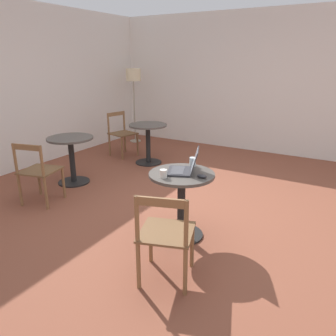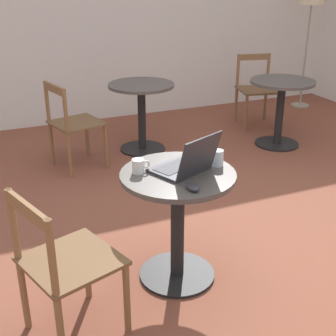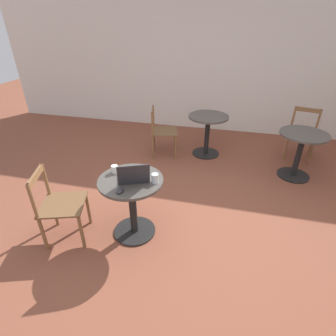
{
  "view_description": "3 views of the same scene",
  "coord_description": "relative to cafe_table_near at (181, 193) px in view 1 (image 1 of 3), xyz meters",
  "views": [
    {
      "loc": [
        -3.33,
        -1.68,
        1.81
      ],
      "look_at": [
        -0.42,
        0.05,
        0.67
      ],
      "focal_mm": 35.0,
      "sensor_mm": 36.0,
      "label": 1
    },
    {
      "loc": [
        -1.59,
        -2.44,
        1.8
      ],
      "look_at": [
        -0.49,
        0.14,
        0.59
      ],
      "focal_mm": 50.0,
      "sensor_mm": 36.0,
      "label": 2
    },
    {
      "loc": [
        0.32,
        -2.3,
        2.14
      ],
      "look_at": [
        -0.29,
        0.21,
        0.64
      ],
      "focal_mm": 28.0,
      "sensor_mm": 36.0,
      "label": 3
    }
  ],
  "objects": [
    {
      "name": "laptop",
      "position": [
        0.04,
        -0.01,
        0.27
      ],
      "size": [
        0.41,
        0.41,
        0.25
      ],
      "color": "#2D2D33",
      "rests_on": "cafe_table_near"
    },
    {
      "name": "floor_lamp",
      "position": [
        3.18,
        2.91,
        0.9
      ],
      "size": [
        0.32,
        0.32,
        1.61
      ],
      "color": "#9E937F",
      "rests_on": "ground_plane"
    },
    {
      "name": "wall_side",
      "position": [
        3.81,
        0.21,
        0.86
      ],
      "size": [
        0.06,
        9.4,
        2.7
      ],
      "color": "white",
      "rests_on": "ground_plane"
    },
    {
      "name": "mouse",
      "position": [
        -0.02,
        -0.23,
        0.23
      ],
      "size": [
        0.06,
        0.1,
        0.03
      ],
      "color": "#2D2D33",
      "rests_on": "cafe_table_near"
    },
    {
      "name": "chair_mid_back",
      "position": [
        2.13,
        2.46,
        -0.06
      ],
      "size": [
        0.52,
        0.52,
        0.83
      ],
      "color": "brown",
      "rests_on": "ground_plane"
    },
    {
      "name": "mug",
      "position": [
        -0.21,
        0.09,
        0.26
      ],
      "size": [
        0.11,
        0.07,
        0.08
      ],
      "color": "silver",
      "rests_on": "cafe_table_near"
    },
    {
      "name": "cafe_table_mid",
      "position": [
        1.97,
        1.74,
        0.0
      ],
      "size": [
        0.67,
        0.67,
        0.71
      ],
      "color": "black",
      "rests_on": "ground_plane"
    },
    {
      "name": "cafe_table_near",
      "position": [
        0.0,
        0.0,
        0.0
      ],
      "size": [
        0.67,
        0.67,
        0.71
      ],
      "color": "black",
      "rests_on": "ground_plane"
    },
    {
      "name": "wall_back",
      "position": [
        0.58,
        3.44,
        0.86
      ],
      "size": [
        9.4,
        0.06,
        2.7
      ],
      "color": "white",
      "rests_on": "ground_plane"
    },
    {
      "name": "cafe_table_far",
      "position": [
        0.56,
        2.17,
        0.0
      ],
      "size": [
        0.67,
        0.67,
        0.71
      ],
      "color": "black",
      "rests_on": "ground_plane"
    },
    {
      "name": "chair_near_left",
      "position": [
        -0.73,
        -0.24,
        -0.06
      ],
      "size": [
        0.55,
        0.55,
        0.83
      ],
      "color": "brown",
      "rests_on": "ground_plane"
    },
    {
      "name": "chair_far_left",
      "position": [
        -0.2,
        1.98,
        -0.06
      ],
      "size": [
        0.53,
        0.53,
        0.83
      ],
      "color": "brown",
      "rests_on": "ground_plane"
    },
    {
      "name": "ground_plane",
      "position": [
        0.58,
        0.21,
        -0.49
      ],
      "size": [
        16.0,
        16.0,
        0.0
      ],
      "primitive_type": "plane",
      "color": "brown"
    },
    {
      "name": "drinking_glass",
      "position": [
        0.26,
        0.01,
        0.27
      ],
      "size": [
        0.07,
        0.07,
        0.1
      ],
      "color": "silver",
      "rests_on": "cafe_table_near"
    }
  ]
}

